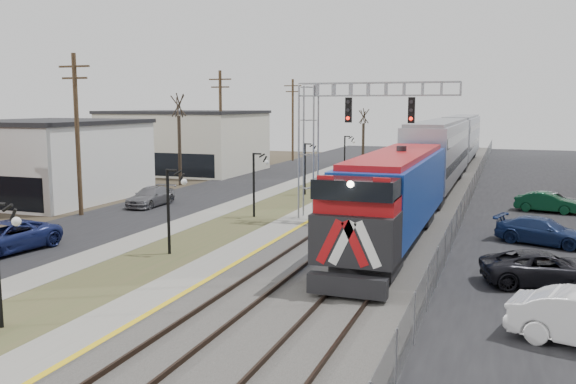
% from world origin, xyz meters
% --- Properties ---
extents(street_west, '(7.00, 120.00, 0.04)m').
position_xyz_m(street_west, '(-11.50, 35.00, 0.02)').
color(street_west, black).
rests_on(street_west, ground).
extents(sidewalk, '(2.00, 120.00, 0.08)m').
position_xyz_m(sidewalk, '(-7.00, 35.00, 0.04)').
color(sidewalk, gray).
rests_on(sidewalk, ground).
extents(grass_median, '(4.00, 120.00, 0.06)m').
position_xyz_m(grass_median, '(-4.00, 35.00, 0.03)').
color(grass_median, '#444D29').
rests_on(grass_median, ground).
extents(platform, '(2.00, 120.00, 0.24)m').
position_xyz_m(platform, '(-1.00, 35.00, 0.12)').
color(platform, gray).
rests_on(platform, ground).
extents(ballast_bed, '(8.00, 120.00, 0.20)m').
position_xyz_m(ballast_bed, '(4.00, 35.00, 0.10)').
color(ballast_bed, '#595651').
rests_on(ballast_bed, ground).
extents(platform_edge, '(0.24, 120.00, 0.01)m').
position_xyz_m(platform_edge, '(-0.12, 35.00, 0.24)').
color(platform_edge, gold).
rests_on(platform_edge, platform).
extents(track_near, '(1.58, 120.00, 0.15)m').
position_xyz_m(track_near, '(2.00, 35.00, 0.28)').
color(track_near, '#2D2119').
rests_on(track_near, ballast_bed).
extents(track_far, '(1.58, 120.00, 0.15)m').
position_xyz_m(track_far, '(5.50, 35.00, 0.28)').
color(track_far, '#2D2119').
rests_on(track_far, ballast_bed).
extents(train, '(3.00, 63.05, 5.33)m').
position_xyz_m(train, '(5.50, 46.75, 2.88)').
color(train, '#13379A').
rests_on(train, ground).
extents(signal_gantry, '(9.00, 1.07, 8.15)m').
position_xyz_m(signal_gantry, '(1.22, 27.99, 5.59)').
color(signal_gantry, gray).
rests_on(signal_gantry, ground).
extents(lampposts, '(0.14, 62.14, 4.00)m').
position_xyz_m(lampposts, '(-4.00, 18.29, 2.00)').
color(lampposts, black).
rests_on(lampposts, ground).
extents(utility_poles, '(0.28, 80.28, 10.00)m').
position_xyz_m(utility_poles, '(-14.50, 25.00, 5.00)').
color(utility_poles, '#4C3823').
rests_on(utility_poles, ground).
extents(fence, '(0.04, 120.00, 1.60)m').
position_xyz_m(fence, '(8.20, 35.00, 0.80)').
color(fence, gray).
rests_on(fence, ground).
extents(bare_trees, '(12.30, 42.30, 5.95)m').
position_xyz_m(bare_trees, '(-12.66, 38.91, 2.70)').
color(bare_trees, '#382D23').
rests_on(bare_trees, ground).
extents(car_lot_c, '(5.13, 3.36, 1.31)m').
position_xyz_m(car_lot_c, '(12.06, 18.60, 0.66)').
color(car_lot_c, black).
rests_on(car_lot_c, ground).
extents(car_lot_d, '(4.90, 3.18, 1.32)m').
position_xyz_m(car_lot_d, '(12.34, 26.05, 0.66)').
color(car_lot_d, navy).
rests_on(car_lot_d, ground).
extents(car_lot_e, '(4.20, 2.86, 1.33)m').
position_xyz_m(car_lot_e, '(13.34, 37.22, 0.66)').
color(car_lot_e, slate).
rests_on(car_lot_e, ground).
extents(car_lot_f, '(4.05, 1.99, 1.28)m').
position_xyz_m(car_lot_f, '(13.05, 36.05, 0.64)').
color(car_lot_f, '#0C3D22').
rests_on(car_lot_f, ground).
extents(car_street_a, '(3.12, 5.51, 1.45)m').
position_xyz_m(car_street_a, '(-11.39, 15.67, 0.73)').
color(car_street_a, navy).
rests_on(car_street_a, ground).
extents(car_street_b, '(1.84, 4.44, 1.28)m').
position_xyz_m(car_street_b, '(-12.30, 29.50, 0.64)').
color(car_street_b, slate).
rests_on(car_street_b, ground).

